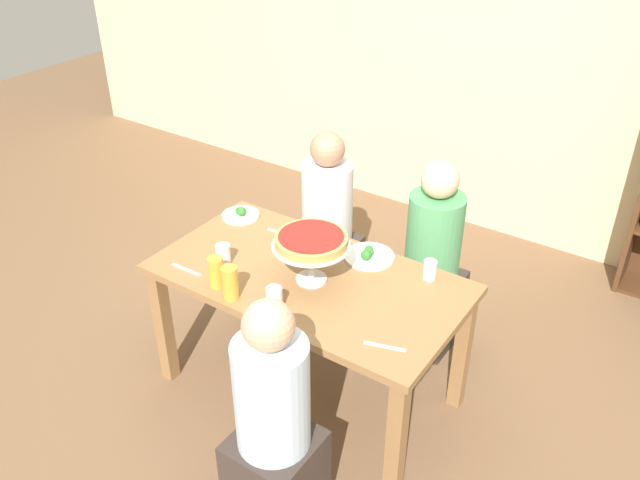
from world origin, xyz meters
name	(u,v)px	position (x,y,z in m)	size (l,w,h in m)	color
ground_plane	(310,388)	(0.00, 0.00, 0.00)	(12.00, 12.00, 0.00)	brown
rear_partition	(497,36)	(0.00, 2.20, 1.40)	(8.00, 0.12, 2.80)	beige
dining_table	(309,292)	(0.00, 0.00, 0.64)	(1.50, 0.81, 0.74)	olive
diner_far_left	(327,234)	(-0.36, 0.71, 0.49)	(0.34, 0.34, 1.15)	#382D28
diner_near_right	(274,433)	(0.31, -0.70, 0.49)	(0.34, 0.34, 1.15)	#382D28
diner_far_right	(431,270)	(0.32, 0.72, 0.49)	(0.34, 0.34, 1.15)	#382D28
deep_dish_pizza_stand	(311,243)	(0.03, -0.02, 0.95)	(0.37, 0.37, 0.25)	silver
salad_plate_near_diner	(369,255)	(0.16, 0.30, 0.76)	(0.25, 0.25, 0.07)	white
salad_plate_far_diner	(241,214)	(-0.64, 0.26, 0.76)	(0.21, 0.21, 0.07)	white
beer_glass_amber_tall	(216,272)	(-0.31, -0.31, 0.82)	(0.07, 0.07, 0.15)	gold
beer_glass_amber_short	(230,283)	(-0.19, -0.34, 0.82)	(0.08, 0.08, 0.16)	gold
water_glass_clear_near	(430,270)	(0.49, 0.30, 0.79)	(0.06, 0.06, 0.10)	white
water_glass_clear_far	(274,298)	(0.02, -0.30, 0.79)	(0.07, 0.07, 0.11)	white
water_glass_clear_spare	(223,254)	(-0.41, -0.15, 0.79)	(0.07, 0.07, 0.11)	white
cutlery_fork_near	(186,270)	(-0.52, -0.29, 0.74)	(0.18, 0.02, 0.01)	silver
cutlery_knife_near	(385,347)	(0.56, -0.25, 0.74)	(0.18, 0.02, 0.01)	silver
cutlery_fork_far	(327,246)	(-0.07, 0.27, 0.74)	(0.18, 0.02, 0.01)	silver
cutlery_knife_far	(282,233)	(-0.34, 0.24, 0.74)	(0.18, 0.02, 0.01)	silver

